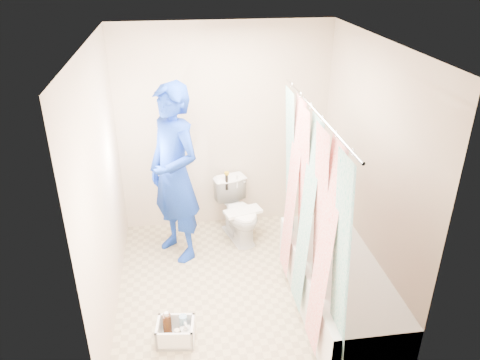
{
  "coord_description": "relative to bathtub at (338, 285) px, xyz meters",
  "views": [
    {
      "loc": [
        -0.53,
        -3.69,
        3.07
      ],
      "look_at": [
        0.06,
        0.45,
        0.98
      ],
      "focal_mm": 35.0,
      "sensor_mm": 36.0,
      "label": 1
    }
  ],
  "objects": [
    {
      "name": "tank_internals",
      "position": [
        -0.82,
        1.49,
        0.4
      ],
      "size": [
        0.16,
        0.07,
        0.22
      ],
      "color": "black",
      "rests_on": "toilet"
    },
    {
      "name": "toilet",
      "position": [
        -0.74,
        1.33,
        0.07
      ],
      "size": [
        0.55,
        0.75,
        0.68
      ],
      "primitive_type": "imported",
      "rotation": [
        0.0,
        0.0,
        0.28
      ],
      "color": "white",
      "rests_on": "ground"
    },
    {
      "name": "wall_back",
      "position": [
        -0.85,
        1.73,
        0.93
      ],
      "size": [
        2.4,
        0.02,
        2.4
      ],
      "primitive_type": "cube",
      "color": "beige",
      "rests_on": "ground"
    },
    {
      "name": "wall_right",
      "position": [
        0.35,
        0.43,
        0.93
      ],
      "size": [
        0.02,
        2.6,
        2.4
      ],
      "primitive_type": "cube",
      "color": "beige",
      "rests_on": "ground"
    },
    {
      "name": "ceiling",
      "position": [
        -0.85,
        0.43,
        2.13
      ],
      "size": [
        2.4,
        2.6,
        0.02
      ],
      "primitive_type": "cube",
      "color": "white",
      "rests_on": "wall_back"
    },
    {
      "name": "wall_front",
      "position": [
        -0.85,
        -0.88,
        0.93
      ],
      "size": [
        2.4,
        0.02,
        2.4
      ],
      "primitive_type": "cube",
      "color": "beige",
      "rests_on": "ground"
    },
    {
      "name": "floor",
      "position": [
        -0.85,
        0.43,
        -0.27
      ],
      "size": [
        2.6,
        2.6,
        0.0
      ],
      "primitive_type": "plane",
      "color": "tan",
      "rests_on": "ground"
    },
    {
      "name": "plumber",
      "position": [
        -1.44,
        1.12,
        0.69
      ],
      "size": [
        0.78,
        0.84,
        1.92
      ],
      "primitive_type": "imported",
      "rotation": [
        0.0,
        0.0,
        -0.95
      ],
      "color": "#0F2796",
      "rests_on": "ground"
    },
    {
      "name": "shower_curtain",
      "position": [
        -0.33,
        0.0,
        0.75
      ],
      "size": [
        0.06,
        1.75,
        1.8
      ],
      "primitive_type": "cube",
      "color": "white",
      "rests_on": "curtain_rod"
    },
    {
      "name": "curtain_rod",
      "position": [
        -0.33,
        0.0,
        1.68
      ],
      "size": [
        0.02,
        1.9,
        0.02
      ],
      "primitive_type": "cylinder",
      "rotation": [
        1.57,
        0.0,
        0.0
      ],
      "color": "silver",
      "rests_on": "wall_back"
    },
    {
      "name": "bathtub",
      "position": [
        0.0,
        0.0,
        0.0
      ],
      "size": [
        0.7,
        1.75,
        0.5
      ],
      "color": "white",
      "rests_on": "ground"
    },
    {
      "name": "tank_lid",
      "position": [
        -0.71,
        1.22,
        0.13
      ],
      "size": [
        0.45,
        0.29,
        0.03
      ],
      "primitive_type": "cube",
      "rotation": [
        0.0,
        0.0,
        0.28
      ],
      "color": "white",
      "rests_on": "toilet"
    },
    {
      "name": "wall_left",
      "position": [
        -2.05,
        0.43,
        0.93
      ],
      "size": [
        0.02,
        2.6,
        2.4
      ],
      "primitive_type": "cube",
      "color": "beige",
      "rests_on": "ground"
    },
    {
      "name": "cleaning_caddy",
      "position": [
        -1.49,
        -0.21,
        -0.18
      ],
      "size": [
        0.35,
        0.29,
        0.24
      ],
      "rotation": [
        0.0,
        0.0,
        -0.12
      ],
      "color": "white",
      "rests_on": "ground"
    }
  ]
}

